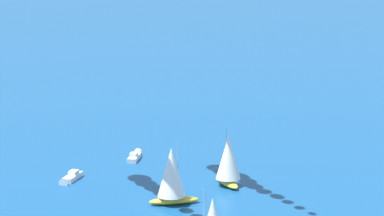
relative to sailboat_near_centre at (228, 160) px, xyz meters
name	(u,v)px	position (x,y,z in m)	size (l,w,h in m)	color
sailboat_near_centre	(228,160)	(0.00, 0.00, 0.00)	(6.42, 9.63, 11.97)	gold
motorboat_trailing	(71,178)	(32.74, -5.28, -4.84)	(4.50, 8.21, 2.31)	white
motorboat_outer_ring_a	(135,156)	(19.50, -22.69, -4.84)	(3.44, 8.25, 2.33)	white
sailboat_outer_ring_b	(172,175)	(11.89, 11.42, 0.22)	(9.95, 6.06, 12.45)	gold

